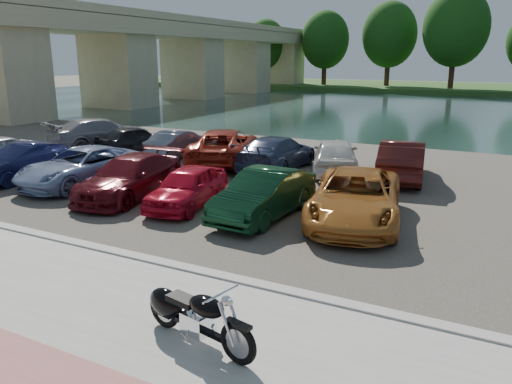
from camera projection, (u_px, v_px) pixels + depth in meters
ground at (157, 323)px, 8.76m from camera, size 200.00×200.00×0.00m
promenade at (117, 349)px, 7.89m from camera, size 60.00×6.00×0.10m
kerb at (217, 276)px, 10.46m from camera, size 60.00×0.30×0.14m
parking_lot at (347, 185)px, 18.18m from camera, size 60.00×18.00×0.04m
river at (450, 112)px, 43.01m from camera, size 120.00×40.00×0.00m
far_bank at (479, 88)px, 70.34m from camera, size 120.00×24.00×0.60m
bridge at (187, 48)px, 54.94m from camera, size 7.00×56.00×8.55m
motorcycle at (189, 313)px, 7.95m from camera, size 2.30×0.87×1.05m
car_1 at (24, 162)px, 18.70m from camera, size 1.52×4.13×1.35m
car_2 at (82, 167)px, 17.91m from camera, size 2.63×5.04×1.36m
car_3 at (130, 177)px, 16.38m from camera, size 2.43×4.83×1.35m
car_4 at (187, 187)px, 15.35m from camera, size 1.99×3.83×1.25m
car_5 at (264, 194)px, 14.27m from camera, size 1.62×4.20×1.36m
car_6 at (356, 197)px, 13.83m from camera, size 3.39×5.52×1.43m
car_7 at (101, 133)px, 25.16m from camera, size 3.83×5.70×1.53m
car_8 at (135, 139)px, 24.16m from camera, size 2.40×4.07×1.30m
car_9 at (179, 143)px, 23.21m from camera, size 1.38×3.78×1.24m
car_10 at (224, 146)px, 21.55m from camera, size 4.31×5.99×1.51m
car_11 at (277, 153)px, 20.37m from camera, size 2.05×4.85×1.40m
car_12 at (335, 156)px, 19.67m from camera, size 3.05×4.59×1.45m
car_13 at (402, 160)px, 18.71m from camera, size 2.27×4.73×1.49m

